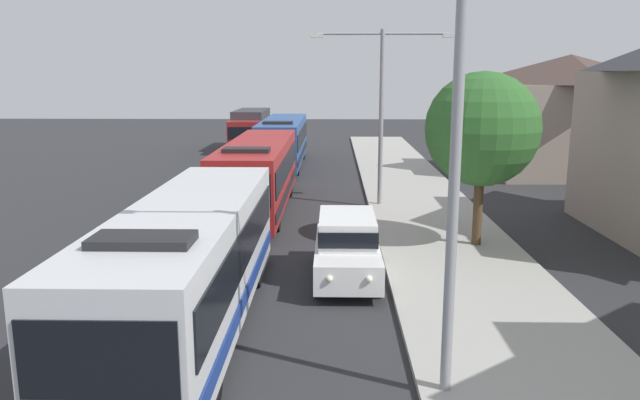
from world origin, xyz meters
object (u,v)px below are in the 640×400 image
Objects in this scene: box_truck_oncoming at (250,129)px; roadside_tree at (482,129)px; white_suv at (347,244)px; bus_lead at (191,262)px; streetlamp_mid at (382,97)px; bus_second_in_line at (259,173)px; bus_middle at (283,140)px; streetlamp_near at (457,129)px.

roadside_tree is at bearing -67.37° from box_truck_oncoming.
white_suv is 6.40m from roadside_tree.
streetlamp_mid reaches higher than bus_lead.
bus_second_in_line and bus_middle have the same top height.
white_suv is (3.70, -9.09, -0.66)m from bus_second_in_line.
roadside_tree is (8.26, -19.18, 2.43)m from bus_middle.
streetlamp_mid is at bearing 68.67° from bus_lead.
bus_lead is at bearing -90.00° from bus_second_in_line.
box_truck_oncoming is 1.04× the size of streetlamp_near.
bus_middle is at bearing 113.40° from streetlamp_mid.
bus_lead is at bearing -133.73° from white_suv.
streetlamp_near is 16.69m from streetlamp_mid.
bus_middle is at bearing -68.88° from box_truck_oncoming.
white_suv is 0.81× the size of roadside_tree.
bus_middle is (0.00, 13.34, 0.00)m from bus_second_in_line.
white_suv is at bearing -67.87° from bus_second_in_line.
white_suv is at bearing -80.64° from bus_middle.
bus_middle is 9.16m from box_truck_oncoming.
white_suv is at bearing -77.27° from box_truck_oncoming.
bus_second_in_line is 1.55× the size of streetlamp_mid.
bus_lead reaches higher than box_truck_oncoming.
streetlamp_near reaches higher than bus_middle.
streetlamp_mid reaches higher than roadside_tree.
bus_second_in_line is at bearing 144.74° from roadside_tree.
bus_second_in_line is at bearing 112.13° from white_suv.
bus_middle is 21.02m from roadside_tree.
white_suv is (3.70, 3.87, -0.66)m from bus_lead.
bus_lead is 1.46× the size of streetlamp_mid.
bus_lead and bus_middle have the same top height.
box_truck_oncoming is (-3.30, 21.89, 0.02)m from bus_second_in_line.
white_suv is at bearing 104.17° from streetlamp_near.
roadside_tree is at bearing -66.91° from streetlamp_mid.
box_truck_oncoming is 38.85m from streetlamp_near.
white_suv is (3.70, -22.44, -0.66)m from bus_middle.
bus_lead is 6.96m from streetlamp_near.
box_truck_oncoming is at bearing 98.58° from bus_second_in_line.
streetlamp_near is (1.70, -6.74, 3.97)m from white_suv.
roadside_tree reaches higher than box_truck_oncoming.
streetlamp_mid is 7.33m from roadside_tree.
bus_lead is at bearing -84.59° from box_truck_oncoming.
roadside_tree is at bearing 35.56° from white_suv.
box_truck_oncoming is 1.08× the size of streetlamp_mid.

